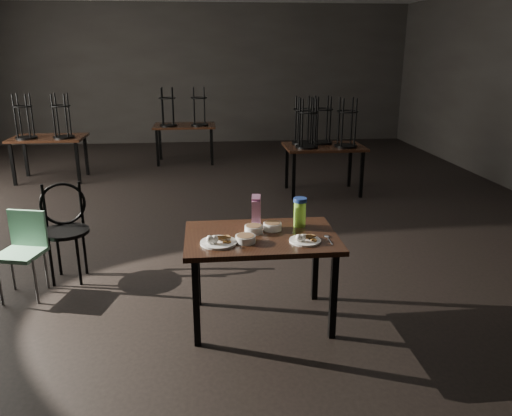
{
  "coord_description": "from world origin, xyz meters",
  "views": [
    {
      "loc": [
        0.12,
        -6.25,
        2.14
      ],
      "look_at": [
        0.53,
        -2.19,
        0.85
      ],
      "focal_mm": 35.0,
      "sensor_mm": 36.0,
      "label": 1
    }
  ],
  "objects": [
    {
      "name": "plate_left",
      "position": [
        0.19,
        -2.74,
        0.77
      ],
      "size": [
        0.28,
        0.28,
        0.09
      ],
      "color": "white",
      "rests_on": "main_table"
    },
    {
      "name": "school_chair",
      "position": [
        -1.53,
        -1.9,
        0.47
      ],
      "size": [
        0.44,
        0.44,
        0.77
      ],
      "rotation": [
        0.0,
        0.0,
        -0.25
      ],
      "color": "#669F7D",
      "rests_on": "ground"
    },
    {
      "name": "bentwood_chair",
      "position": [
        -1.25,
        -1.57,
        0.55
      ],
      "size": [
        0.48,
        0.47,
        0.93
      ],
      "rotation": [
        0.0,
        0.0,
        0.24
      ],
      "color": "black",
      "rests_on": "ground"
    },
    {
      "name": "bg_table_left",
      "position": [
        -2.53,
        2.42,
        0.75
      ],
      "size": [
        1.2,
        0.8,
        1.48
      ],
      "color": "black",
      "rests_on": "ground"
    },
    {
      "name": "plate_right",
      "position": [
        0.85,
        -2.76,
        0.77
      ],
      "size": [
        0.24,
        0.24,
        0.08
      ],
      "color": "white",
      "rests_on": "main_table"
    },
    {
      "name": "main_table",
      "position": [
        0.53,
        -2.59,
        0.67
      ],
      "size": [
        1.2,
        0.8,
        0.75
      ],
      "color": "black",
      "rests_on": "ground"
    },
    {
      "name": "room",
      "position": [
        -0.06,
        0.01,
        2.33
      ],
      "size": [
        12.0,
        12.04,
        3.22
      ],
      "color": "black",
      "rests_on": "ground"
    },
    {
      "name": "juice_carton",
      "position": [
        0.52,
        -2.39,
        0.88
      ],
      "size": [
        0.08,
        0.08,
        0.28
      ],
      "color": "#961B6D",
      "rests_on": "main_table"
    },
    {
      "name": "bg_table_right",
      "position": [
        1.9,
        1.19,
        0.8
      ],
      "size": [
        1.2,
        0.8,
        1.48
      ],
      "color": "black",
      "rests_on": "ground"
    },
    {
      "name": "water_bottle",
      "position": [
        0.87,
        -2.41,
        0.87
      ],
      "size": [
        0.14,
        0.14,
        0.24
      ],
      "color": "#9CE543",
      "rests_on": "main_table"
    },
    {
      "name": "bowl_big",
      "position": [
        0.4,
        -2.73,
        0.78
      ],
      "size": [
        0.16,
        0.16,
        0.05
      ],
      "color": "white",
      "rests_on": "main_table"
    },
    {
      "name": "bowl_near",
      "position": [
        0.48,
        -2.52,
        0.78
      ],
      "size": [
        0.15,
        0.15,
        0.06
      ],
      "color": "white",
      "rests_on": "main_table"
    },
    {
      "name": "spoon",
      "position": [
        1.04,
        -2.7,
        0.75
      ],
      "size": [
        0.04,
        0.21,
        0.01
      ],
      "color": "silver",
      "rests_on": "main_table"
    },
    {
      "name": "bowl_far",
      "position": [
        0.64,
        -2.48,
        0.78
      ],
      "size": [
        0.15,
        0.15,
        0.06
      ],
      "color": "white",
      "rests_on": "main_table"
    },
    {
      "name": "bg_table_far",
      "position": [
        -0.28,
        3.64,
        0.75
      ],
      "size": [
        1.2,
        0.8,
        1.48
      ],
      "color": "black",
      "rests_on": "ground"
    }
  ]
}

